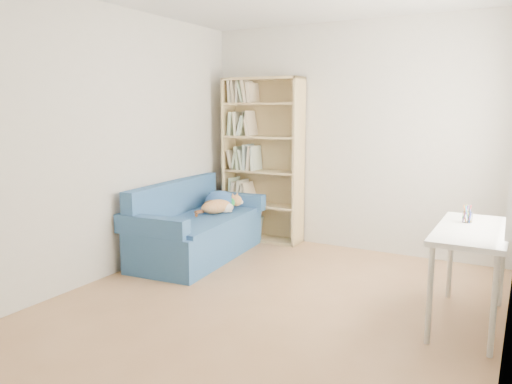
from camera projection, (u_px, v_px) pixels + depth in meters
ground at (272, 305)px, 4.20m from camera, size 4.00×4.00×0.00m
room_shell at (286, 108)px, 3.91m from camera, size 3.54×4.04×2.62m
sofa at (197, 228)px, 5.54m from camera, size 0.94×1.74×0.83m
bookshelf at (263, 167)px, 6.13m from camera, size 1.00×0.31×2.00m
desk at (472, 239)px, 3.74m from camera, size 0.50×1.10×0.75m
pen_cup at (467, 216)px, 3.90m from camera, size 0.08×0.08×0.14m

